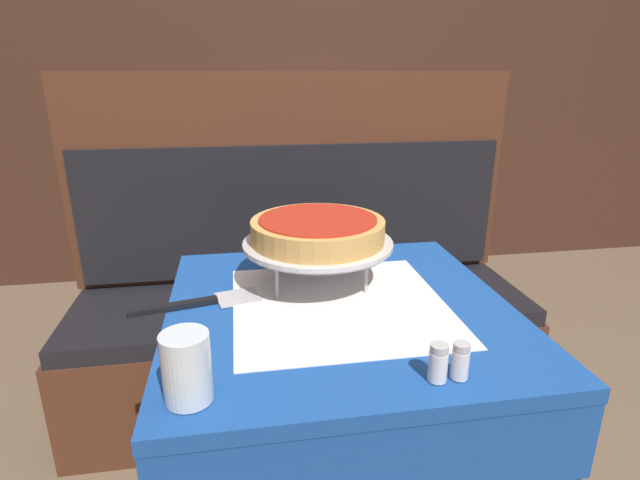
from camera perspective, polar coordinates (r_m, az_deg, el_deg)
The scene contains 11 objects.
dining_table_front at distance 1.15m, azimuth 2.18°, elevation -12.41°, with size 0.74×0.74×0.77m.
dining_table_rear at distance 2.74m, azimuth -0.48°, elevation 6.27°, with size 0.70×0.70×0.76m.
booth_bench at distance 1.95m, azimuth -2.16°, elevation -8.84°, with size 1.68×0.53×1.25m.
back_wall_panel at distance 3.11m, azimuth -6.01°, elevation 17.77°, with size 6.00×0.04×2.40m, color #3D2319.
pizza_pan_stand at distance 1.15m, azimuth -0.25°, elevation -0.58°, with size 0.35×0.35×0.11m.
deep_dish_pizza at distance 1.14m, azimuth -0.25°, elevation 1.20°, with size 0.31×0.31×0.05m.
pizza_server at distance 1.12m, azimuth -13.65°, elevation -6.98°, with size 0.28×0.11×0.01m.
water_glass_near at distance 0.80m, azimuth -15.00°, elevation -13.90°, with size 0.07×0.07×0.11m.
salt_shaker at distance 0.86m, azimuth 13.34°, elevation -13.48°, with size 0.03×0.03×0.07m.
pepper_shaker at distance 0.87m, azimuth 15.74°, elevation -13.16°, with size 0.03×0.03×0.06m.
condiment_caddy at distance 2.70m, azimuth 0.11°, elevation 9.23°, with size 0.13×0.13×0.14m.
Camera 1 is at (-0.20, -0.96, 1.25)m, focal length 28.00 mm.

